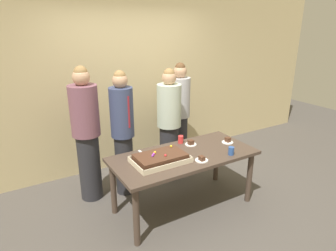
% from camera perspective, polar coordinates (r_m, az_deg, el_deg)
% --- Properties ---
extents(ground_plane, '(12.00, 12.00, 0.00)m').
position_cam_1_polar(ground_plane, '(3.95, 2.94, -15.31)').
color(ground_plane, '#4C4742').
extents(interior_back_panel, '(8.00, 0.12, 3.00)m').
position_cam_1_polar(interior_back_panel, '(4.72, -7.72, 10.11)').
color(interior_back_panel, '#CCB784').
rests_on(interior_back_panel, ground_plane).
extents(party_table, '(1.77, 0.82, 0.73)m').
position_cam_1_polar(party_table, '(3.62, 3.11, -6.89)').
color(party_table, '#47382D').
rests_on(party_table, ground_plane).
extents(sheet_cake, '(0.64, 0.41, 0.12)m').
position_cam_1_polar(sheet_cake, '(3.38, -1.48, -6.34)').
color(sheet_cake, beige).
rests_on(sheet_cake, party_table).
extents(plated_slice_near_left, '(0.15, 0.15, 0.07)m').
position_cam_1_polar(plated_slice_near_left, '(3.85, 4.43, -3.46)').
color(plated_slice_near_left, white).
rests_on(plated_slice_near_left, party_table).
extents(plated_slice_near_right, '(0.15, 0.15, 0.07)m').
position_cam_1_polar(plated_slice_near_right, '(3.99, 11.47, -2.95)').
color(plated_slice_near_right, white).
rests_on(plated_slice_near_right, party_table).
extents(plated_slice_far_left, '(0.15, 0.15, 0.06)m').
position_cam_1_polar(plated_slice_far_left, '(3.43, 6.53, -6.53)').
color(plated_slice_far_left, white).
rests_on(plated_slice_far_left, party_table).
extents(drink_cup_nearest, '(0.07, 0.07, 0.10)m').
position_cam_1_polar(drink_cup_nearest, '(3.63, 12.13, -4.83)').
color(drink_cup_nearest, '#2D5199').
rests_on(drink_cup_nearest, party_table).
extents(drink_cup_middle, '(0.07, 0.07, 0.10)m').
position_cam_1_polar(drink_cup_middle, '(3.89, 2.47, -2.71)').
color(drink_cup_middle, red).
rests_on(drink_cup_middle, party_table).
extents(cake_server_utensil, '(0.03, 0.20, 0.01)m').
position_cam_1_polar(cake_server_utensil, '(3.61, -5.00, -5.37)').
color(cake_server_utensil, silver).
rests_on(cake_server_utensil, party_table).
extents(person_serving_front, '(0.30, 0.30, 1.69)m').
position_cam_1_polar(person_serving_front, '(3.89, -8.76, -1.22)').
color(person_serving_front, '#28282D').
rests_on(person_serving_front, ground_plane).
extents(person_green_shirt_behind, '(0.33, 0.33, 1.67)m').
position_cam_1_polar(person_green_shirt_behind, '(4.70, 2.25, 2.39)').
color(person_green_shirt_behind, '#28282D').
rests_on(person_green_shirt_behind, ground_plane).
extents(person_striped_tie_right, '(0.35, 0.35, 1.77)m').
position_cam_1_polar(person_striped_tie_right, '(3.85, -15.49, -1.51)').
color(person_striped_tie_right, '#28282D').
rests_on(person_striped_tie_right, ground_plane).
extents(person_far_right_suit, '(0.35, 0.35, 1.66)m').
position_cam_1_polar(person_far_right_suit, '(4.25, 0.20, 0.30)').
color(person_far_right_suit, '#28282D').
rests_on(person_far_right_suit, ground_plane).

